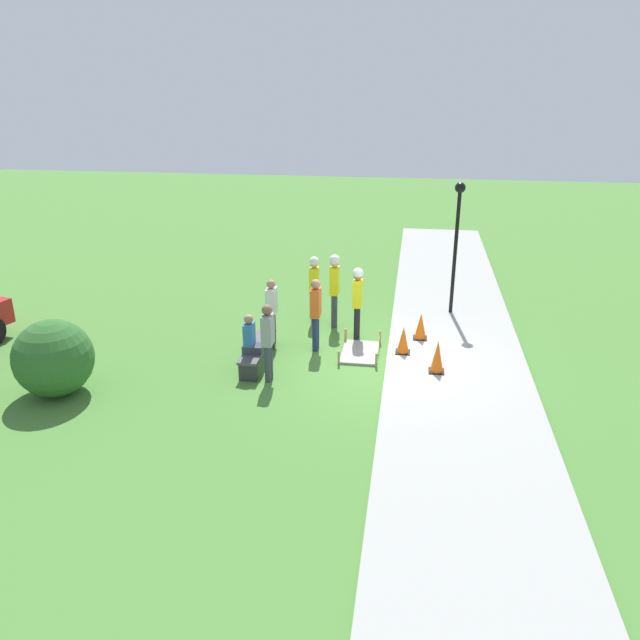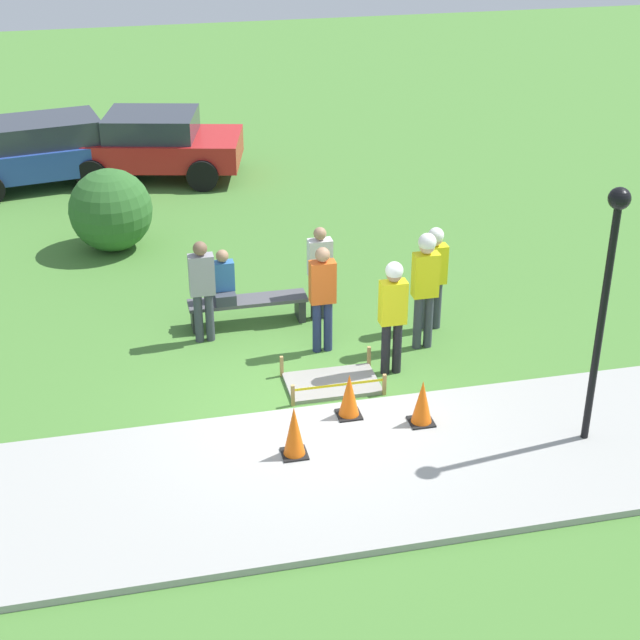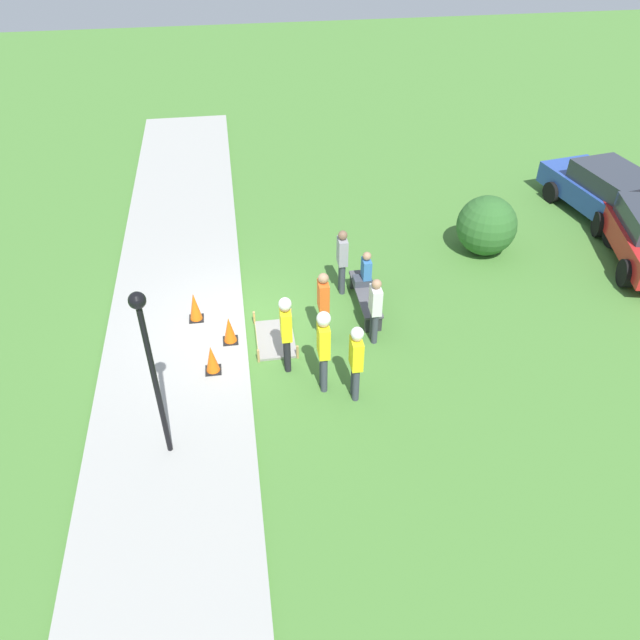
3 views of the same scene
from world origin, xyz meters
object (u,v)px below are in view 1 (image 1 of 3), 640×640
(traffic_cone_near_patch, at_px, (437,357))
(bystander_in_gray_shirt, at_px, (272,308))
(worker_trainee, at_px, (358,296))
(bystander_in_orange_shirt, at_px, (316,310))
(worker_assistant, at_px, (314,283))
(lamppost_near, at_px, (457,228))
(traffic_cone_far_patch, at_px, (403,340))
(worker_supervisor, at_px, (335,283))
(bystander_in_white_shirt, at_px, (268,338))
(traffic_cone_sidewalk_edge, at_px, (421,326))
(park_bench, at_px, (258,350))
(person_seated_on_bench, at_px, (251,337))

(traffic_cone_near_patch, height_order, bystander_in_gray_shirt, bystander_in_gray_shirt)
(worker_trainee, xyz_separation_m, bystander_in_orange_shirt, (-0.87, 0.92, -0.10))
(worker_assistant, relative_size, lamppost_near, 0.50)
(traffic_cone_far_patch, distance_m, worker_assistant, 3.26)
(bystander_in_gray_shirt, xyz_separation_m, lamppost_near, (2.68, -4.46, 1.54))
(bystander_in_orange_shirt, bearing_deg, traffic_cone_far_patch, -92.74)
(worker_supervisor, height_order, worker_assistant, worker_supervisor)
(traffic_cone_near_patch, xyz_separation_m, lamppost_near, (3.93, -0.47, 2.01))
(traffic_cone_near_patch, relative_size, bystander_in_white_shirt, 0.42)
(traffic_cone_sidewalk_edge, relative_size, lamppost_near, 0.19)
(traffic_cone_far_patch, relative_size, worker_supervisor, 0.33)
(park_bench, distance_m, bystander_in_orange_shirt, 1.70)
(traffic_cone_near_patch, bearing_deg, person_seated_on_bench, 94.88)
(traffic_cone_far_patch, height_order, bystander_in_orange_shirt, bystander_in_orange_shirt)
(park_bench, distance_m, bystander_in_gray_shirt, 1.36)
(worker_assistant, bearing_deg, traffic_cone_sidewalk_edge, -111.10)
(bystander_in_white_shirt, relative_size, lamppost_near, 0.49)
(traffic_cone_sidewalk_edge, xyz_separation_m, park_bench, (-1.85, 3.70, -0.10))
(worker_supervisor, bearing_deg, bystander_in_orange_shirt, 171.30)
(worker_trainee, distance_m, bystander_in_orange_shirt, 1.26)
(worker_supervisor, distance_m, worker_trainee, 0.99)
(traffic_cone_near_patch, relative_size, lamppost_near, 0.21)
(lamppost_near, bearing_deg, person_seated_on_bench, 133.10)
(traffic_cone_sidewalk_edge, distance_m, lamppost_near, 3.01)
(traffic_cone_sidewalk_edge, bearing_deg, person_seated_on_bench, 120.73)
(bystander_in_white_shirt, bearing_deg, worker_trainee, -32.03)
(person_seated_on_bench, xyz_separation_m, worker_supervisor, (2.98, -1.48, 0.40))
(person_seated_on_bench, distance_m, bystander_in_orange_shirt, 1.87)
(traffic_cone_near_patch, xyz_separation_m, bystander_in_orange_shirt, (1.04, 2.87, 0.55))
(traffic_cone_near_patch, height_order, worker_trainee, worker_trainee)
(worker_assistant, height_order, bystander_in_gray_shirt, worker_assistant)
(bystander_in_orange_shirt, relative_size, bystander_in_gray_shirt, 1.08)
(person_seated_on_bench, height_order, bystander_in_gray_shirt, bystander_in_gray_shirt)
(bystander_in_gray_shirt, bearing_deg, person_seated_on_bench, 175.94)
(traffic_cone_far_patch, height_order, traffic_cone_sidewalk_edge, traffic_cone_sidewalk_edge)
(traffic_cone_sidewalk_edge, distance_m, worker_supervisor, 2.51)
(worker_supervisor, relative_size, bystander_in_orange_shirt, 1.10)
(park_bench, height_order, person_seated_on_bench, person_seated_on_bench)
(bystander_in_orange_shirt, bearing_deg, traffic_cone_sidewalk_edge, -71.53)
(bystander_in_orange_shirt, distance_m, bystander_in_white_shirt, 1.94)
(traffic_cone_far_patch, relative_size, worker_assistant, 0.37)
(worker_trainee, height_order, bystander_in_white_shirt, worker_trainee)
(bystander_in_orange_shirt, height_order, bystander_in_white_shirt, bystander_in_orange_shirt)
(traffic_cone_far_patch, distance_m, bystander_in_white_shirt, 3.36)
(worker_supervisor, distance_m, bystander_in_orange_shirt, 1.62)
(bystander_in_gray_shirt, bearing_deg, traffic_cone_far_patch, -95.57)
(person_seated_on_bench, bearing_deg, bystander_in_gray_shirt, -4.06)
(person_seated_on_bench, relative_size, lamppost_near, 0.25)
(traffic_cone_sidewalk_edge, height_order, park_bench, traffic_cone_sidewalk_edge)
(traffic_cone_sidewalk_edge, xyz_separation_m, worker_trainee, (0.03, 1.59, 0.69))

